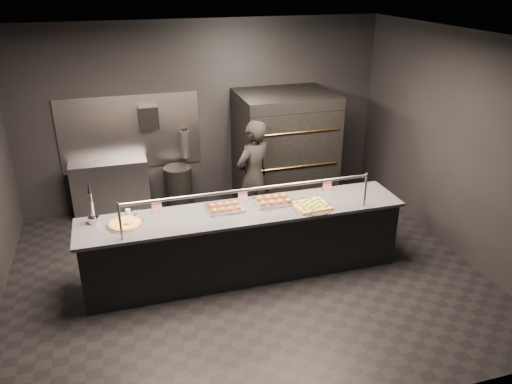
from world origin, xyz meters
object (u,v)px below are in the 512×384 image
at_px(fire_extinguisher, 185,144).
at_px(slider_tray_a, 225,207).
at_px(beer_tap, 92,212).
at_px(worker, 253,177).
at_px(service_counter, 245,242).
at_px(round_pizza, 125,224).
at_px(slider_tray_b, 274,200).
at_px(pizza_oven, 284,150).
at_px(trash_bin, 179,189).
at_px(prep_shelf, 111,188).
at_px(towel_dispenser, 149,117).
at_px(square_pizza, 312,206).

distance_m(fire_extinguisher, slider_tray_a, 2.30).
xyz_separation_m(beer_tap, worker, (2.26, 0.97, -0.20)).
distance_m(service_counter, round_pizza, 1.53).
height_order(beer_tap, slider_tray_a, beer_tap).
relative_size(round_pizza, slider_tray_b, 0.77).
height_order(pizza_oven, trash_bin, pizza_oven).
distance_m(prep_shelf, round_pizza, 2.34).
distance_m(towel_dispenser, beer_tap, 2.42).
height_order(service_counter, square_pizza, service_counter).
bearing_deg(towel_dispenser, worker, -42.01).
bearing_deg(trash_bin, service_counter, -75.94).
bearing_deg(slider_tray_b, service_counter, -163.40).
bearing_deg(towel_dispenser, pizza_oven, -13.14).
relative_size(fire_extinguisher, square_pizza, 0.96).
height_order(towel_dispenser, trash_bin, towel_dispenser).
height_order(prep_shelf, fire_extinguisher, fire_extinguisher).
height_order(prep_shelf, round_pizza, round_pizza).
relative_size(round_pizza, worker, 0.25).
bearing_deg(pizza_oven, worker, -135.26).
height_order(pizza_oven, beer_tap, pizza_oven).
bearing_deg(beer_tap, slider_tray_a, -3.34).
distance_m(towel_dispenser, square_pizza, 3.14).
xyz_separation_m(fire_extinguisher, beer_tap, (-1.45, -2.20, 0.01)).
bearing_deg(slider_tray_b, slider_tray_a, -178.13).
xyz_separation_m(prep_shelf, trash_bin, (1.06, -0.17, -0.07)).
xyz_separation_m(towel_dispenser, trash_bin, (0.36, -0.24, -1.17)).
xyz_separation_m(fire_extinguisher, slider_tray_b, (0.78, -2.27, -0.11)).
relative_size(prep_shelf, square_pizza, 2.28).
height_order(pizza_oven, prep_shelf, pizza_oven).
xyz_separation_m(pizza_oven, fire_extinguisher, (-1.55, 0.50, 0.09)).
distance_m(pizza_oven, beer_tap, 3.45).
distance_m(fire_extinguisher, worker, 1.49).
relative_size(slider_tray_a, trash_bin, 0.63).
bearing_deg(service_counter, beer_tap, 173.69).
bearing_deg(round_pizza, service_counter, -1.48).
xyz_separation_m(round_pizza, square_pizza, (2.30, -0.18, 0.00)).
distance_m(towel_dispenser, slider_tray_a, 2.46).
relative_size(towel_dispenser, worker, 0.20).
relative_size(prep_shelf, worker, 0.69).
relative_size(pizza_oven, slider_tray_a, 4.04).
bearing_deg(worker, pizza_oven, -163.06).
distance_m(service_counter, beer_tap, 1.91).
xyz_separation_m(pizza_oven, round_pizza, (-2.65, -1.86, -0.03)).
height_order(fire_extinguisher, beer_tap, beer_tap).
bearing_deg(round_pizza, square_pizza, -4.46).
xyz_separation_m(prep_shelf, worker, (2.06, -1.15, 0.41)).
bearing_deg(worker, beer_tap, -4.67).
xyz_separation_m(pizza_oven, towel_dispenser, (-2.10, 0.49, 0.58)).
xyz_separation_m(round_pizza, slider_tray_a, (1.23, 0.07, 0.01)).
relative_size(slider_tray_a, square_pizza, 0.90).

